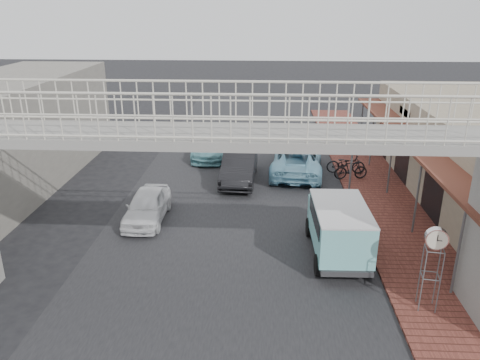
# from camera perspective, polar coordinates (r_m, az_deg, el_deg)

# --- Properties ---
(ground) EXTENTS (120.00, 120.00, 0.00)m
(ground) POSITION_cam_1_polar(r_m,az_deg,el_deg) (17.39, -1.28, -7.58)
(ground) COLOR black
(ground) RESTS_ON ground
(road_strip) EXTENTS (10.00, 60.00, 0.01)m
(road_strip) POSITION_cam_1_polar(r_m,az_deg,el_deg) (17.39, -1.28, -7.56)
(road_strip) COLOR black
(road_strip) RESTS_ON ground
(sidewalk) EXTENTS (3.00, 40.00, 0.10)m
(sidewalk) POSITION_cam_1_polar(r_m,az_deg,el_deg) (20.71, 17.65, -3.65)
(sidewalk) COLOR brown
(sidewalk) RESTS_ON ground
(footbridge) EXTENTS (16.40, 2.40, 6.34)m
(footbridge) POSITION_cam_1_polar(r_m,az_deg,el_deg) (12.42, -2.77, -3.34)
(footbridge) COLOR gray
(footbridge) RESTS_ON ground
(building_far_left) EXTENTS (5.00, 14.00, 5.00)m
(building_far_left) POSITION_cam_1_polar(r_m,az_deg,el_deg) (25.20, -26.12, 5.38)
(building_far_left) COLOR gray
(building_far_left) RESTS_ON ground
(white_hatchback) EXTENTS (1.49, 3.67, 1.25)m
(white_hatchback) POSITION_cam_1_polar(r_m,az_deg,el_deg) (19.21, -11.26, -3.09)
(white_hatchback) COLOR white
(white_hatchback) RESTS_ON ground
(dark_sedan) EXTENTS (1.73, 4.57, 1.49)m
(dark_sedan) POSITION_cam_1_polar(r_m,az_deg,el_deg) (23.02, -0.09, 1.67)
(dark_sedan) COLOR black
(dark_sedan) RESTS_ON ground
(angkot_curb) EXTENTS (3.01, 5.63, 1.51)m
(angkot_curb) POSITION_cam_1_polar(r_m,az_deg,el_deg) (24.25, 6.96, 2.52)
(angkot_curb) COLOR #72ADC6
(angkot_curb) RESTS_ON ground
(angkot_far) EXTENTS (2.07, 4.66, 1.33)m
(angkot_far) POSITION_cam_1_polar(r_m,az_deg,el_deg) (26.92, -3.42, 4.27)
(angkot_far) COLOR #67A9B3
(angkot_far) RESTS_ON ground
(angkot_van) EXTENTS (1.90, 3.99, 1.94)m
(angkot_van) POSITION_cam_1_polar(r_m,az_deg,el_deg) (16.32, 11.97, -5.21)
(angkot_van) COLOR black
(angkot_van) RESTS_ON ground
(motorcycle_near) EXTENTS (1.95, 0.73, 1.01)m
(motorcycle_near) POSITION_cam_1_polar(r_m,az_deg,el_deg) (24.46, 12.77, 1.95)
(motorcycle_near) COLOR black
(motorcycle_near) RESTS_ON sidewalk
(motorcycle_far) EXTENTS (1.73, 0.74, 1.01)m
(motorcycle_far) POSITION_cam_1_polar(r_m,az_deg,el_deg) (23.68, 13.36, 1.27)
(motorcycle_far) COLOR black
(motorcycle_far) RESTS_ON sidewalk
(street_clock) EXTENTS (0.64, 0.55, 2.51)m
(street_clock) POSITION_cam_1_polar(r_m,az_deg,el_deg) (13.81, 22.76, -7.03)
(street_clock) COLOR #59595B
(street_clock) RESTS_ON sidewalk
(arrow_sign) EXTENTS (1.74, 1.18, 2.89)m
(arrow_sign) POSITION_cam_1_polar(r_m,az_deg,el_deg) (21.47, 15.47, 4.23)
(arrow_sign) COLOR #59595B
(arrow_sign) RESTS_ON sidewalk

